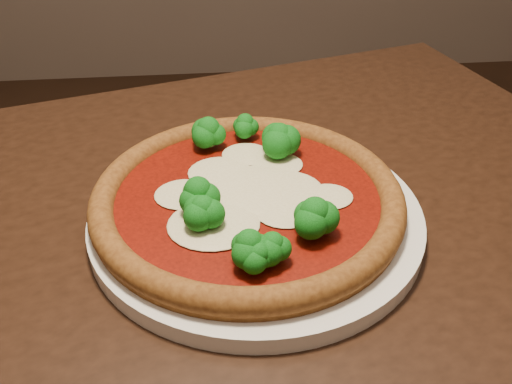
{
  "coord_description": "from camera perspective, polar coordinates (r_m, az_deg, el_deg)",
  "views": [
    {
      "loc": [
        -0.17,
        -0.59,
        1.12
      ],
      "look_at": [
        -0.13,
        -0.13,
        0.79
      ],
      "focal_mm": 40.0,
      "sensor_mm": 36.0,
      "label": 1
    }
  ],
  "objects": [
    {
      "name": "pizza",
      "position": [
        0.58,
        -0.84,
        -0.43
      ],
      "size": [
        0.32,
        0.32,
        0.06
      ],
      "rotation": [
        0.0,
        0.0,
        -0.29
      ],
      "color": "brown",
      "rests_on": "plate"
    },
    {
      "name": "dining_table",
      "position": [
        0.65,
        -4.89,
        -12.28
      ],
      "size": [
        1.23,
        1.02,
        0.75
      ],
      "rotation": [
        0.0,
        0.0,
        0.27
      ],
      "color": "black",
      "rests_on": "floor"
    },
    {
      "name": "plate",
      "position": [
        0.59,
        0.0,
        -2.46
      ],
      "size": [
        0.34,
        0.34,
        0.02
      ],
      "primitive_type": "cylinder",
      "color": "white",
      "rests_on": "dining_table"
    }
  ]
}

